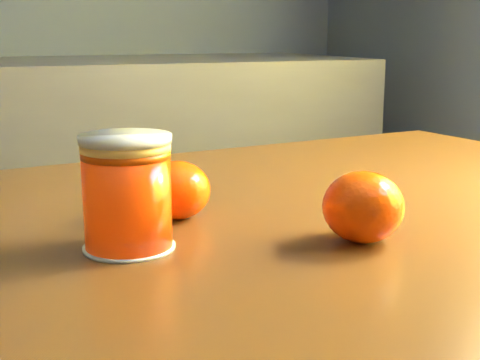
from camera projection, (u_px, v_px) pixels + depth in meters
name	position (u px, v px, depth m)	size (l,w,h in m)	color
table	(262.00, 342.00, 0.60)	(1.15, 0.86, 0.81)	#593516
juice_glass	(127.00, 193.00, 0.52)	(0.07, 0.07, 0.09)	#F63604
orange_front	(363.00, 207.00, 0.54)	(0.07, 0.07, 0.06)	#F34404
orange_back	(177.00, 190.00, 0.61)	(0.06, 0.06, 0.05)	#F34404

